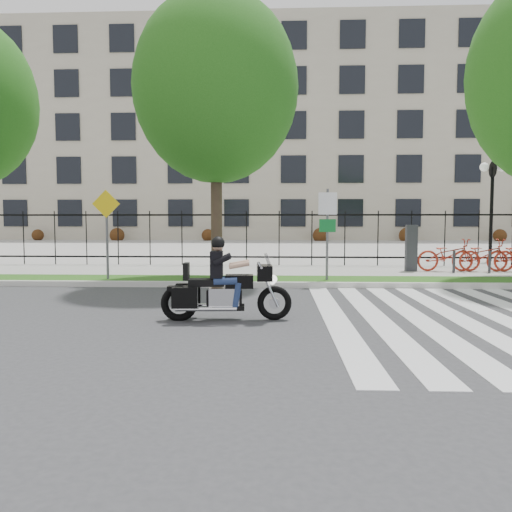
{
  "coord_description": "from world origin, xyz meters",
  "views": [
    {
      "loc": [
        1.15,
        -9.13,
        1.77
      ],
      "look_at": [
        0.62,
        3.0,
        0.92
      ],
      "focal_mm": 35.0,
      "sensor_mm": 36.0,
      "label": 1
    }
  ],
  "objects": [
    {
      "name": "ground",
      "position": [
        0.0,
        0.0,
        0.0
      ],
      "size": [
        120.0,
        120.0,
        0.0
      ],
      "primitive_type": "plane",
      "color": "#353537",
      "rests_on": "ground"
    },
    {
      "name": "curb",
      "position": [
        0.0,
        4.1,
        0.07
      ],
      "size": [
        60.0,
        0.2,
        0.15
      ],
      "primitive_type": "cube",
      "color": "beige",
      "rests_on": "ground"
    },
    {
      "name": "grass_verge",
      "position": [
        0.0,
        4.95,
        0.07
      ],
      "size": [
        60.0,
        1.5,
        0.15
      ],
      "primitive_type": "cube",
      "color": "#1F4E13",
      "rests_on": "ground"
    },
    {
      "name": "sidewalk",
      "position": [
        0.0,
        7.45,
        0.07
      ],
      "size": [
        60.0,
        3.5,
        0.15
      ],
      "primitive_type": "cube",
      "color": "#9E9B93",
      "rests_on": "ground"
    },
    {
      "name": "plaza",
      "position": [
        0.0,
        25.0,
        0.05
      ],
      "size": [
        80.0,
        34.0,
        0.1
      ],
      "primitive_type": "cube",
      "color": "#9E9B93",
      "rests_on": "ground"
    },
    {
      "name": "crosswalk_stripes",
      "position": [
        4.83,
        0.0,
        0.01
      ],
      "size": [
        5.7,
        8.0,
        0.01
      ],
      "primitive_type": null,
      "color": "silver",
      "rests_on": "ground"
    },
    {
      "name": "iron_fence",
      "position": [
        0.0,
        9.2,
        1.15
      ],
      "size": [
        30.0,
        0.06,
        2.0
      ],
      "primitive_type": null,
      "color": "black",
      "rests_on": "sidewalk"
    },
    {
      "name": "office_building",
      "position": [
        0.0,
        44.92,
        9.97
      ],
      "size": [
        60.0,
        21.9,
        20.15
      ],
      "color": "#AEA38C",
      "rests_on": "ground"
    },
    {
      "name": "lamp_post_right",
      "position": [
        10.0,
        12.0,
        3.21
      ],
      "size": [
        1.06,
        0.7,
        4.25
      ],
      "color": "black",
      "rests_on": "ground"
    },
    {
      "name": "street_tree_1",
      "position": [
        -0.58,
        4.95,
        5.46
      ],
      "size": [
        4.59,
        4.59,
        7.96
      ],
      "color": "#3A2D20",
      "rests_on": "grass_verge"
    },
    {
      "name": "sign_pole_regulatory",
      "position": [
        2.51,
        4.58,
        1.74
      ],
      "size": [
        0.5,
        0.09,
        2.5
      ],
      "color": "#59595B",
      "rests_on": "grass_verge"
    },
    {
      "name": "sign_pole_warning",
      "position": [
        -3.62,
        4.58,
        1.74
      ],
      "size": [
        0.78,
        0.09,
        2.49
      ],
      "color": "#59595B",
      "rests_on": "grass_verge"
    },
    {
      "name": "motorcycle_rider",
      "position": [
        0.22,
        -0.33,
        0.6
      ],
      "size": [
        2.34,
        0.71,
        1.81
      ],
      "color": "black",
      "rests_on": "ground"
    }
  ]
}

